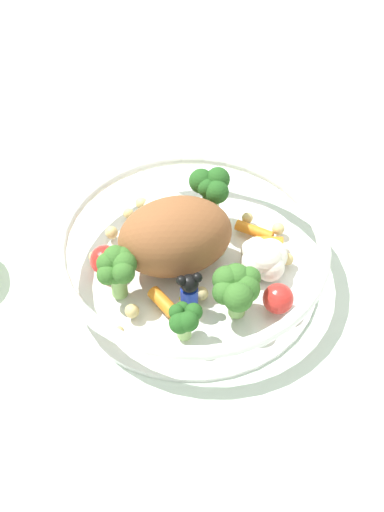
# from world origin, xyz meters

# --- Properties ---
(ground_plane) EXTENTS (2.40, 2.40, 0.00)m
(ground_plane) POSITION_xyz_m (0.00, 0.00, 0.00)
(ground_plane) COLOR silver
(food_container) EXTENTS (0.23, 0.23, 0.08)m
(food_container) POSITION_xyz_m (-0.01, -0.01, 0.03)
(food_container) COLOR white
(food_container) RESTS_ON ground_plane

